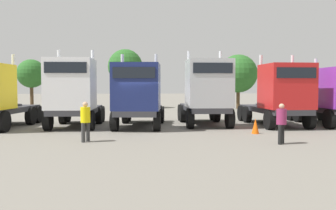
# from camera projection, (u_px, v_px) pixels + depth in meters

# --- Properties ---
(ground) EXTENTS (200.00, 200.00, 0.00)m
(ground) POSITION_uv_depth(u_px,v_px,m) (144.00, 130.00, 18.82)
(ground) COLOR slate
(semi_truck_white) EXTENTS (2.80, 5.83, 4.37)m
(semi_truck_white) POSITION_uv_depth(u_px,v_px,m) (73.00, 92.00, 19.64)
(semi_truck_white) COLOR #333338
(semi_truck_white) RESTS_ON ground
(semi_truck_navy) EXTENTS (3.31, 6.56, 4.11)m
(semi_truck_navy) POSITION_uv_depth(u_px,v_px,m) (138.00, 95.00, 19.51)
(semi_truck_navy) COLOR #333338
(semi_truck_navy) RESTS_ON ground
(semi_truck_silver) EXTENTS (2.73, 6.02, 4.40)m
(semi_truck_silver) POSITION_uv_depth(u_px,v_px,m) (207.00, 92.00, 20.60)
(semi_truck_silver) COLOR #333338
(semi_truck_silver) RESTS_ON ground
(semi_truck_red) EXTENTS (2.61, 6.23, 4.13)m
(semi_truck_red) POSITION_uv_depth(u_px,v_px,m) (281.00, 95.00, 20.22)
(semi_truck_red) COLOR #333338
(semi_truck_red) RESTS_ON ground
(visitor_in_hivis) EXTENTS (0.56, 0.56, 1.67)m
(visitor_in_hivis) POSITION_uv_depth(u_px,v_px,m) (85.00, 119.00, 14.79)
(visitor_in_hivis) COLOR #353535
(visitor_in_hivis) RESTS_ON ground
(visitor_with_camera) EXTENTS (0.56, 0.56, 1.62)m
(visitor_with_camera) POSITION_uv_depth(u_px,v_px,m) (281.00, 121.00, 14.25)
(visitor_with_camera) COLOR black
(visitor_with_camera) RESTS_ON ground
(traffic_cone_near) EXTENTS (0.36, 0.36, 0.74)m
(traffic_cone_near) POSITION_uv_depth(u_px,v_px,m) (255.00, 126.00, 17.42)
(traffic_cone_near) COLOR #F2590C
(traffic_cone_near) RESTS_ON ground
(oak_far_left) EXTENTS (3.02, 3.02, 5.18)m
(oak_far_left) POSITION_uv_depth(u_px,v_px,m) (31.00, 74.00, 37.88)
(oak_far_left) COLOR #4C3823
(oak_far_left) RESTS_ON ground
(oak_far_centre) EXTENTS (3.67, 3.67, 6.26)m
(oak_far_centre) POSITION_uv_depth(u_px,v_px,m) (125.00, 67.00, 37.92)
(oak_far_centre) COLOR #4C3823
(oak_far_centre) RESTS_ON ground
(oak_far_right) EXTENTS (3.92, 3.92, 5.59)m
(oak_far_right) POSITION_uv_depth(u_px,v_px,m) (238.00, 74.00, 36.78)
(oak_far_right) COLOR #4C3823
(oak_far_right) RESTS_ON ground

